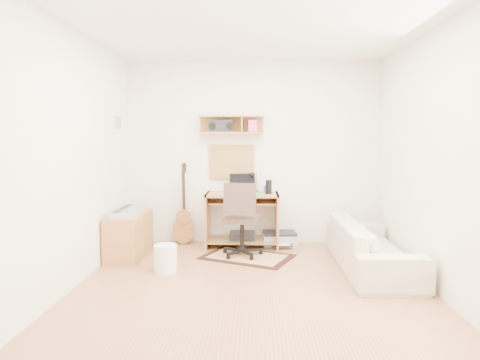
{
  "coord_description": "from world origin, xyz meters",
  "views": [
    {
      "loc": [
        0.03,
        -4.28,
        1.52
      ],
      "look_at": [
        -0.15,
        1.05,
        1.0
      ],
      "focal_mm": 32.7,
      "sensor_mm": 36.0,
      "label": 1
    }
  ],
  "objects_px": {
    "desk": "(242,220)",
    "cabinet": "(129,235)",
    "task_chair": "(242,219)",
    "sofa": "(372,238)",
    "printer": "(280,239)"
  },
  "relations": [
    {
      "from": "desk",
      "to": "sofa",
      "type": "relative_size",
      "value": 0.54
    },
    {
      "from": "task_chair",
      "to": "desk",
      "type": "bearing_deg",
      "value": 97.66
    },
    {
      "from": "cabinet",
      "to": "printer",
      "type": "height_order",
      "value": "cabinet"
    },
    {
      "from": "desk",
      "to": "cabinet",
      "type": "distance_m",
      "value": 1.55
    },
    {
      "from": "cabinet",
      "to": "sofa",
      "type": "height_order",
      "value": "sofa"
    },
    {
      "from": "task_chair",
      "to": "cabinet",
      "type": "bearing_deg",
      "value": -171.93
    },
    {
      "from": "task_chair",
      "to": "sofa",
      "type": "relative_size",
      "value": 0.53
    },
    {
      "from": "task_chair",
      "to": "sofa",
      "type": "xyz_separation_m",
      "value": [
        1.51,
        -0.51,
        -0.12
      ]
    },
    {
      "from": "cabinet",
      "to": "printer",
      "type": "distance_m",
      "value": 2.08
    },
    {
      "from": "desk",
      "to": "printer",
      "type": "distance_m",
      "value": 0.61
    },
    {
      "from": "desk",
      "to": "sofa",
      "type": "bearing_deg",
      "value": -33.94
    },
    {
      "from": "desk",
      "to": "printer",
      "type": "relative_size",
      "value": 2.1
    },
    {
      "from": "cabinet",
      "to": "printer",
      "type": "xyz_separation_m",
      "value": [
        1.97,
        0.65,
        -0.19
      ]
    },
    {
      "from": "task_chair",
      "to": "sofa",
      "type": "height_order",
      "value": "task_chair"
    },
    {
      "from": "task_chair",
      "to": "cabinet",
      "type": "distance_m",
      "value": 1.47
    }
  ]
}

